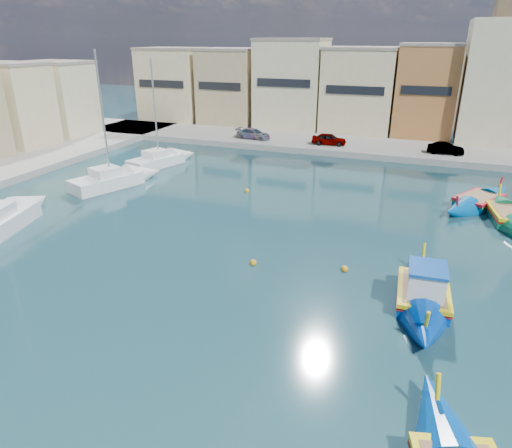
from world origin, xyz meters
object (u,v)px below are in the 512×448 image
at_px(luzzu_green, 510,218).
at_px(yacht_mid, 14,214).
at_px(luzzu_cyan_mid, 478,202).
at_px(luzzu_blue_cabin, 423,295).
at_px(yacht_midnorth, 125,178).
at_px(yacht_north, 169,158).

relative_size(luzzu_green, yacht_mid, 0.79).
bearing_deg(luzzu_cyan_mid, yacht_mid, -153.96).
height_order(luzzu_blue_cabin, yacht_midnorth, yacht_midnorth).
bearing_deg(yacht_midnorth, yacht_mid, -100.64).
bearing_deg(luzzu_green, luzzu_blue_cabin, -111.73).
bearing_deg(luzzu_cyan_mid, luzzu_green, -56.85).
bearing_deg(yacht_mid, luzzu_green, 20.51).
bearing_deg(luzzu_cyan_mid, yacht_midnorth, -170.61).
relative_size(luzzu_blue_cabin, luzzu_green, 0.99).
height_order(yacht_midnorth, yacht_mid, yacht_mid).
bearing_deg(yacht_mid, luzzu_blue_cabin, -2.24).
relative_size(luzzu_cyan_mid, yacht_midnorth, 0.79).
height_order(luzzu_blue_cabin, yacht_north, yacht_north).
bearing_deg(luzzu_blue_cabin, yacht_north, 143.41).
bearing_deg(yacht_north, luzzu_blue_cabin, -36.59).
relative_size(luzzu_green, yacht_north, 0.88).
bearing_deg(yacht_mid, yacht_north, 83.95).
height_order(luzzu_cyan_mid, luzzu_green, luzzu_green).
bearing_deg(yacht_north, luzzu_green, -10.35).
relative_size(yacht_midnorth, yacht_mid, 0.98).
bearing_deg(luzzu_green, luzzu_cyan_mid, 123.15).
relative_size(yacht_north, yacht_midnorth, 0.91).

